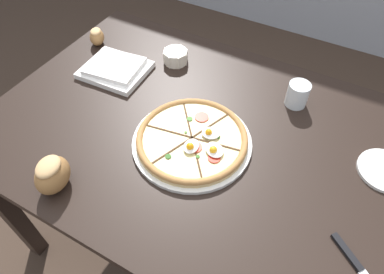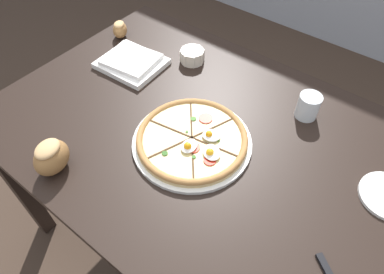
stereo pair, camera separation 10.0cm
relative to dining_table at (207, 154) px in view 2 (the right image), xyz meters
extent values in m
plane|color=#3D2D23|center=(0.00, 0.00, -0.66)|extent=(12.00, 12.00, 0.00)
cube|color=black|center=(0.00, 0.00, 0.08)|extent=(1.37, 0.91, 0.03)
cube|color=black|center=(-0.64, -0.41, -0.30)|extent=(0.06, 0.06, 0.72)
cube|color=black|center=(-0.64, 0.41, -0.30)|extent=(0.06, 0.06, 0.72)
cylinder|color=white|center=(-0.02, -0.06, 0.10)|extent=(0.36, 0.36, 0.01)
cylinder|color=#DBB775|center=(-0.02, -0.06, 0.11)|extent=(0.33, 0.33, 0.01)
cylinder|color=#E0CC84|center=(-0.02, -0.06, 0.12)|extent=(0.30, 0.30, 0.00)
torus|color=#B27A42|center=(-0.02, -0.06, 0.12)|extent=(0.33, 0.33, 0.02)
cube|color=#472D19|center=(-0.09, -0.07, 0.12)|extent=(0.15, 0.03, 0.00)
cube|color=#472D19|center=(-0.04, -0.13, 0.12)|extent=(0.06, 0.14, 0.00)
cube|color=#472D19|center=(0.03, -0.11, 0.12)|extent=(0.10, 0.12, 0.00)
cube|color=#472D19|center=(0.06, -0.04, 0.12)|extent=(0.15, 0.03, 0.00)
cube|color=#472D19|center=(0.01, 0.01, 0.12)|extent=(0.06, 0.14, 0.00)
cube|color=#472D19|center=(-0.06, 0.00, 0.12)|extent=(0.10, 0.12, 0.00)
cylinder|color=red|center=(0.01, -0.09, 0.13)|extent=(0.04, 0.04, 0.00)
cylinder|color=red|center=(0.07, -0.09, 0.13)|extent=(0.04, 0.04, 0.00)
cylinder|color=red|center=(-0.03, 0.03, 0.13)|extent=(0.04, 0.04, 0.00)
ellipsoid|color=white|center=(0.03, -0.02, 0.13)|extent=(0.07, 0.06, 0.01)
sphere|color=orange|center=(0.02, -0.03, 0.14)|extent=(0.02, 0.02, 0.02)
ellipsoid|color=white|center=(0.06, -0.07, 0.13)|extent=(0.08, 0.08, 0.01)
sphere|color=#F4AD1E|center=(0.06, -0.08, 0.14)|extent=(0.02, 0.02, 0.02)
ellipsoid|color=white|center=(0.00, -0.09, 0.13)|extent=(0.05, 0.06, 0.01)
sphere|color=orange|center=(0.00, -0.10, 0.14)|extent=(0.02, 0.02, 0.02)
cylinder|color=#386B23|center=(0.05, -0.02, 0.13)|extent=(0.01, 0.01, 0.00)
cylinder|color=#2D5B1E|center=(-0.04, -0.15, 0.13)|extent=(0.02, 0.02, 0.00)
cylinder|color=#477A2D|center=(0.06, -0.06, 0.13)|extent=(0.02, 0.02, 0.00)
cylinder|color=#386B23|center=(0.03, -0.11, 0.13)|extent=(0.01, 0.01, 0.00)
cylinder|color=#477A2D|center=(-0.06, 0.01, 0.13)|extent=(0.02, 0.02, 0.00)
cylinder|color=#477A2D|center=(-0.04, -0.05, 0.13)|extent=(0.01, 0.01, 0.00)
cylinder|color=silver|center=(-0.26, 0.26, 0.12)|extent=(0.09, 0.09, 0.05)
cylinder|color=gold|center=(-0.26, 0.26, 0.13)|extent=(0.07, 0.07, 0.03)
cylinder|color=silver|center=(-0.22, 0.26, 0.12)|extent=(0.01, 0.01, 0.05)
cylinder|color=silver|center=(-0.23, 0.29, 0.12)|extent=(0.01, 0.01, 0.05)
cylinder|color=silver|center=(-0.26, 0.30, 0.12)|extent=(0.01, 0.01, 0.05)
cylinder|color=silver|center=(-0.29, 0.29, 0.12)|extent=(0.01, 0.01, 0.05)
cylinder|color=silver|center=(-0.31, 0.26, 0.12)|extent=(0.01, 0.01, 0.05)
cylinder|color=silver|center=(-0.29, 0.23, 0.12)|extent=(0.01, 0.01, 0.05)
cylinder|color=silver|center=(-0.26, 0.22, 0.12)|extent=(0.01, 0.01, 0.05)
cylinder|color=silver|center=(-0.23, 0.23, 0.12)|extent=(0.01, 0.01, 0.05)
cube|color=white|center=(-0.42, 0.10, 0.11)|extent=(0.23, 0.20, 0.02)
cube|color=white|center=(-0.42, 0.10, 0.12)|extent=(0.20, 0.18, 0.02)
ellipsoid|color=olive|center=(-0.27, -0.36, 0.14)|extent=(0.11, 0.13, 0.09)
ellipsoid|color=tan|center=(-0.27, -0.36, 0.18)|extent=(0.08, 0.09, 0.03)
ellipsoid|color=#A3703D|center=(-0.59, 0.21, 0.13)|extent=(0.08, 0.09, 0.06)
ellipsoid|color=tan|center=(-0.59, 0.21, 0.15)|extent=(0.06, 0.06, 0.02)
cube|color=black|center=(0.47, -0.17, 0.10)|extent=(0.09, 0.07, 0.01)
cylinder|color=white|center=(0.20, 0.26, 0.14)|extent=(0.07, 0.07, 0.08)
cylinder|color=silver|center=(0.20, 0.26, 0.12)|extent=(0.06, 0.06, 0.05)
camera|label=1|loc=(0.30, -0.63, 0.89)|focal=32.00mm
camera|label=2|loc=(0.38, -0.57, 0.89)|focal=32.00mm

